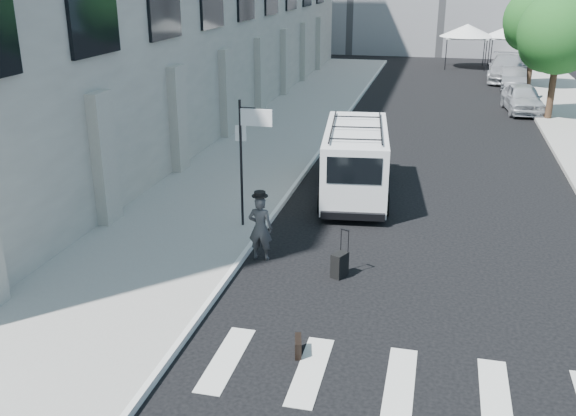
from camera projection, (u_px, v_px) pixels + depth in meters
The scene contains 14 objects.
ground at pixel (311, 292), 14.44m from camera, with size 120.00×120.00×0.00m, color black.
sidewalk_left at pixel (290, 125), 29.94m from camera, with size 4.50×48.00×0.15m, color gray.
sign_pole at pixel (249, 138), 16.96m from camera, with size 1.03×0.07×3.50m.
tree_near at pixel (556, 36), 29.82m from camera, with size 3.80×3.83×6.03m.
tree_far at pixel (534, 22), 38.03m from camera, with size 3.80×3.83×6.03m.
tent_left at pixel (467, 31), 47.31m from camera, with size 4.00×4.00×3.20m.
tent_right at pixel (512, 31), 47.07m from camera, with size 4.00×4.00×3.20m.
businessman at pixel (260, 228), 15.82m from camera, with size 0.61×0.40×1.66m, color #3A3A3D.
briefcase at pixel (298, 346), 12.02m from camera, with size 0.12×0.44×0.34m, color black.
suitcase at pixel (340, 265), 15.07m from camera, with size 0.40×0.48×1.14m.
cargo_van at pixel (355, 160), 20.42m from camera, with size 2.57×6.00×2.20m.
parked_car_a at pixel (523, 98), 32.74m from camera, with size 1.69×4.20×1.43m, color #B5B7BD.
parked_car_b at pixel (514, 78), 39.18m from camera, with size 1.41×4.04×1.33m, color #525459.
parked_car_c at pixel (507, 68), 42.17m from camera, with size 2.32×5.71×1.66m, color #9C9FA4.
Camera 1 is at (2.50, -12.66, 6.76)m, focal length 40.00 mm.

